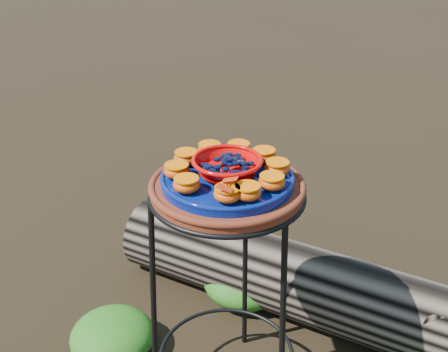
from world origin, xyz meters
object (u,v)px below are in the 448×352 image
(plant_stand, at_px, (227,302))
(driftwood_log, at_px, (310,285))
(cobalt_plate, at_px, (227,180))
(terracotta_saucer, at_px, (227,189))
(red_bowl, at_px, (227,168))

(plant_stand, xyz_separation_m, driftwood_log, (0.19, 0.42, -0.21))
(cobalt_plate, xyz_separation_m, driftwood_log, (0.19, 0.42, -0.61))
(plant_stand, distance_m, driftwood_log, 0.51)
(plant_stand, bearing_deg, cobalt_plate, 0.00)
(terracotta_saucer, xyz_separation_m, cobalt_plate, (0.00, 0.00, 0.03))
(terracotta_saucer, bearing_deg, red_bowl, 0.00)
(cobalt_plate, xyz_separation_m, red_bowl, (0.00, 0.00, 0.03))
(plant_stand, height_order, terracotta_saucer, terracotta_saucer)
(red_bowl, bearing_deg, driftwood_log, 65.71)
(driftwood_log, bearing_deg, cobalt_plate, -114.29)
(plant_stand, relative_size, red_bowl, 4.19)
(plant_stand, relative_size, cobalt_plate, 2.09)
(plant_stand, xyz_separation_m, terracotta_saucer, (0.00, 0.00, 0.37))
(red_bowl, distance_m, driftwood_log, 0.79)
(red_bowl, bearing_deg, terracotta_saucer, 0.00)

